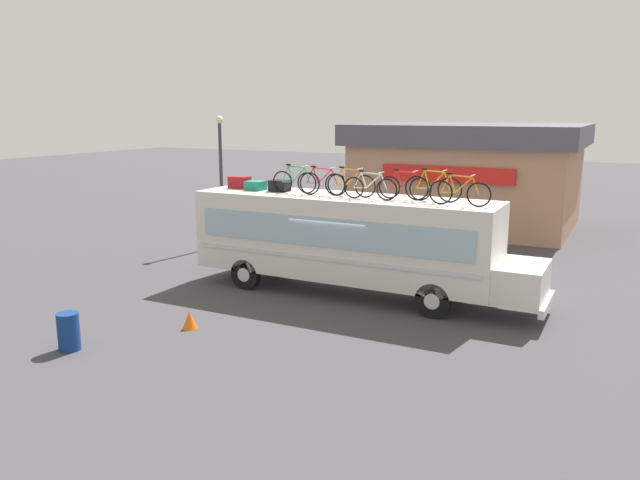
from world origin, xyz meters
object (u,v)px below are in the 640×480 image
luggage_bag_2 (256,186)px  street_lamp (221,170)px  bus (350,239)px  rooftop_bicycle_2 (322,183)px  luggage_bag_1 (240,182)px  rooftop_bicycle_7 (459,192)px  rooftop_bicycle_5 (405,187)px  rooftop_bicycle_3 (350,184)px  trash_bin (69,332)px  rooftop_bicycle_4 (370,187)px  rooftop_bicycle_1 (296,182)px  traffic_cone (190,320)px  luggage_bag_3 (280,186)px  rooftop_bicycle_6 (433,188)px

luggage_bag_2 → street_lamp: bearing=137.1°
bus → rooftop_bicycle_2: size_ratio=6.33×
luggage_bag_1 → rooftop_bicycle_7: 7.68m
bus → rooftop_bicycle_5: rooftop_bicycle_5 is taller
street_lamp → luggage_bag_1: bearing=-47.1°
rooftop_bicycle_3 → street_lamp: street_lamp is taller
luggage_bag_1 → rooftop_bicycle_3: rooftop_bicycle_3 is taller
trash_bin → street_lamp: size_ratio=0.17×
rooftop_bicycle_5 → rooftop_bicycle_7: (1.76, -0.49, 0.00)m
luggage_bag_1 → rooftop_bicycle_4: 5.01m
luggage_bag_1 → rooftop_bicycle_2: 3.23m
rooftop_bicycle_7 → luggage_bag_2: bearing=177.1°
street_lamp → rooftop_bicycle_1: bearing=-35.3°
bus → traffic_cone: (-2.47, -4.85, -1.55)m
luggage_bag_3 → rooftop_bicycle_4: bearing=-7.1°
rooftop_bicycle_3 → rooftop_bicycle_7: bearing=-5.2°
luggage_bag_2 → rooftop_bicycle_2: (2.47, -0.01, 0.22)m
luggage_bag_1 → luggage_bag_3: bearing=-2.9°
rooftop_bicycle_2 → bus: bearing=1.2°
rooftop_bicycle_5 → street_lamp: bearing=157.6°
rooftop_bicycle_3 → rooftop_bicycle_5: size_ratio=1.04×
traffic_cone → trash_bin: bearing=-122.8°
trash_bin → rooftop_bicycle_3: bearing=60.8°
luggage_bag_3 → rooftop_bicycle_6: bearing=0.4°
rooftop_bicycle_5 → rooftop_bicycle_4: bearing=-153.0°
rooftop_bicycle_1 → rooftop_bicycle_5: bearing=5.5°
luggage_bag_1 → rooftop_bicycle_5: (5.90, -0.04, 0.18)m
luggage_bag_3 → trash_bin: luggage_bag_3 is taller
rooftop_bicycle_2 → rooftop_bicycle_7: (4.44, -0.34, 0.00)m
rooftop_bicycle_5 → luggage_bag_3: bearing=-179.4°
rooftop_bicycle_2 → rooftop_bicycle_7: 4.46m
bus → rooftop_bicycle_1: bearing=-173.3°
rooftop_bicycle_3 → rooftop_bicycle_7: size_ratio=0.97×
rooftop_bicycle_1 → rooftop_bicycle_2: rooftop_bicycle_1 is taller
luggage_bag_3 → rooftop_bicycle_2: size_ratio=0.36×
rooftop_bicycle_3 → trash_bin: bearing=-119.2°
luggage_bag_2 → trash_bin: size_ratio=0.65×
bus → street_lamp: bearing=152.7°
luggage_bag_3 → traffic_cone: bearing=-88.7°
rooftop_bicycle_2 → rooftop_bicycle_4: bearing=-10.2°
bus → rooftop_bicycle_6: 3.09m
rooftop_bicycle_1 → traffic_cone: bearing=-98.2°
luggage_bag_2 → rooftop_bicycle_1: rooftop_bicycle_1 is taller
rooftop_bicycle_5 → rooftop_bicycle_7: size_ratio=0.94×
rooftop_bicycle_1 → rooftop_bicycle_2: size_ratio=0.97×
rooftop_bicycle_3 → rooftop_bicycle_6: size_ratio=0.99×
rooftop_bicycle_3 → luggage_bag_3: bearing=177.2°
rooftop_bicycle_6 → rooftop_bicycle_4: bearing=-165.7°
rooftop_bicycle_4 → rooftop_bicycle_6: 1.84m
luggage_bag_3 → traffic_cone: 5.80m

